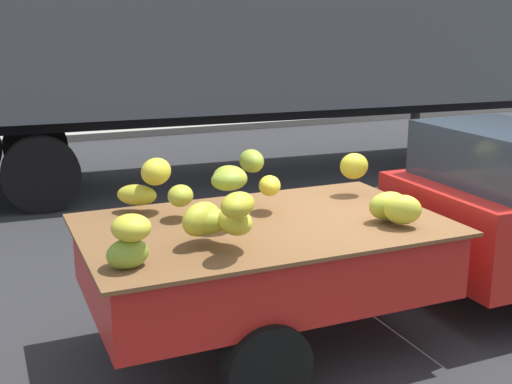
{
  "coord_description": "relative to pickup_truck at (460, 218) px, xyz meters",
  "views": [
    {
      "loc": [
        -3.21,
        -4.6,
        2.63
      ],
      "look_at": [
        -1.15,
        0.19,
        1.26
      ],
      "focal_mm": 45.69,
      "sensor_mm": 36.0,
      "label": 1
    }
  ],
  "objects": [
    {
      "name": "pickup_truck",
      "position": [
        0.0,
        0.0,
        0.0
      ],
      "size": [
        5.05,
        1.78,
        1.7
      ],
      "rotation": [
        0.0,
        0.0,
        0.0
      ],
      "color": "#B21E19",
      "rests_on": "ground"
    },
    {
      "name": "curb_strip",
      "position": [
        -0.74,
        10.74,
        -0.81
      ],
      "size": [
        80.0,
        0.8,
        0.16
      ],
      "primitive_type": "cube",
      "color": "gray",
      "rests_on": "ground"
    },
    {
      "name": "semi_trailer",
      "position": [
        0.38,
        5.89,
        1.65
      ],
      "size": [
        12.12,
        3.22,
        3.95
      ],
      "rotation": [
        0.0,
        0.0,
        -0.06
      ],
      "color": "#4C5156",
      "rests_on": "ground"
    },
    {
      "name": "ground",
      "position": [
        -0.74,
        0.12,
        -0.89
      ],
      "size": [
        220.0,
        220.0,
        0.0
      ],
      "primitive_type": "plane",
      "color": "#28282B"
    }
  ]
}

